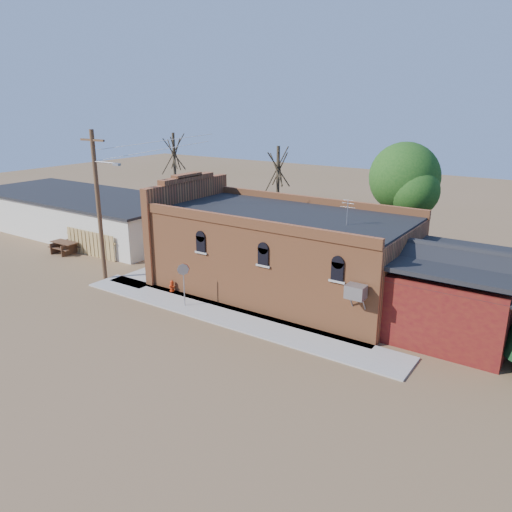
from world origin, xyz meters
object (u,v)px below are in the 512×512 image
Objects in this scene: brick_bar at (277,252)px; trash_barrel at (167,255)px; utility_pole at (99,203)px; picnic_table at (65,246)px; stop_sign at (183,273)px; fire_hydrant at (172,286)px.

brick_bar is 19.67× the size of trash_barrel.
picnic_table is (-6.80, 2.00, -4.22)m from utility_pole.
trash_barrel is at bearing 116.43° from stop_sign.
stop_sign is (1.98, -1.13, 1.47)m from fire_hydrant.
stop_sign reaches higher than fire_hydrant.
trash_barrel is at bearing 79.51° from utility_pole.
utility_pole is 6.67m from fire_hydrant.
trash_barrel is at bearing 151.86° from fire_hydrant.
utility_pole is 4.29× the size of picnic_table.
fire_hydrant is 0.31× the size of picnic_table.
utility_pole is 8.25m from picnic_table.
utility_pole is at bearing -156.31° from brick_bar.
brick_bar is at bearing 53.17° from fire_hydrant.
utility_pole is at bearing 151.72° from stop_sign.
fire_hydrant is (-4.78, -3.70, -1.93)m from brick_bar.
utility_pole reaches higher than fire_hydrant.
picnic_table is (-11.81, 1.40, 0.15)m from fire_hydrant.
trash_barrel is (-6.15, 5.09, -1.38)m from stop_sign.
trash_barrel is 8.06m from picnic_table.
stop_sign is 14.08m from picnic_table.
fire_hydrant is at bearing -43.59° from trash_barrel.
fire_hydrant is (5.01, 0.60, -4.37)m from utility_pole.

